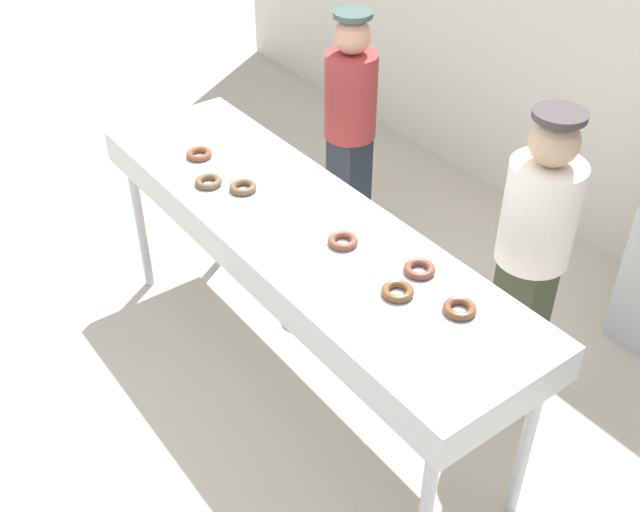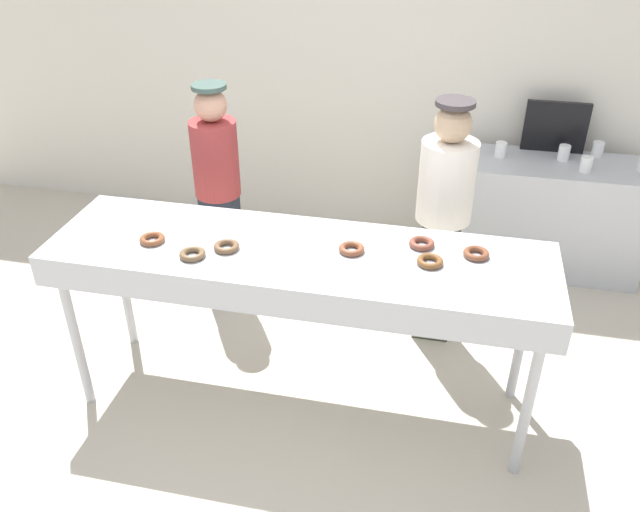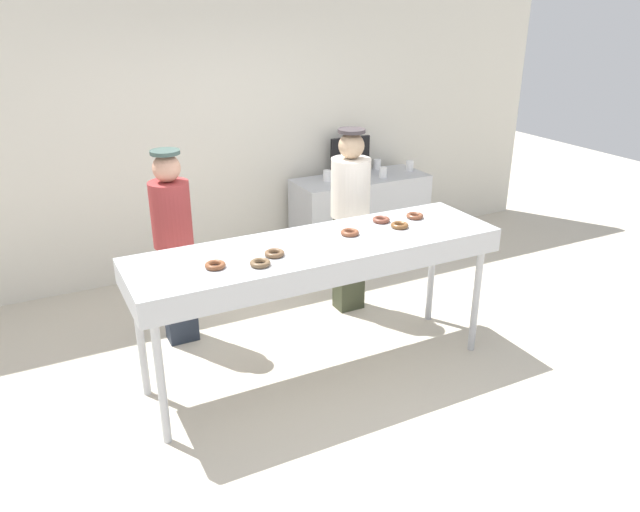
# 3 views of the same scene
# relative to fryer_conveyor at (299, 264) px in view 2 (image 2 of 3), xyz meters

# --- Properties ---
(ground_plane) EXTENTS (16.00, 16.00, 0.00)m
(ground_plane) POSITION_rel_fryer_conveyor_xyz_m (0.00, 0.00, -0.96)
(ground_plane) COLOR beige
(back_wall) EXTENTS (8.00, 0.12, 2.96)m
(back_wall) POSITION_rel_fryer_conveyor_xyz_m (0.00, 2.35, 0.52)
(back_wall) COLOR silver
(back_wall) RESTS_ON ground
(fryer_conveyor) EXTENTS (2.69, 0.74, 1.05)m
(fryer_conveyor) POSITION_rel_fryer_conveyor_xyz_m (0.00, 0.00, 0.00)
(fryer_conveyor) COLOR #B7BABF
(fryer_conveyor) RESTS_ON ground
(chocolate_donut_0) EXTENTS (0.14, 0.14, 0.03)m
(chocolate_donut_0) POSITION_rel_fryer_conveyor_xyz_m (0.69, 0.01, 0.11)
(chocolate_donut_0) COLOR brown
(chocolate_donut_0) RESTS_ON fryer_conveyor
(chocolate_donut_1) EXTENTS (0.15, 0.15, 0.03)m
(chocolate_donut_1) POSITION_rel_fryer_conveyor_xyz_m (0.28, 0.04, 0.11)
(chocolate_donut_1) COLOR brown
(chocolate_donut_1) RESTS_ON fryer_conveyor
(chocolate_donut_2) EXTENTS (0.16, 0.16, 0.03)m
(chocolate_donut_2) POSITION_rel_fryer_conveyor_xyz_m (-0.52, -0.18, 0.11)
(chocolate_donut_2) COLOR brown
(chocolate_donut_2) RESTS_ON fryer_conveyor
(chocolate_donut_3) EXTENTS (0.18, 0.18, 0.03)m
(chocolate_donut_3) POSITION_rel_fryer_conveyor_xyz_m (0.63, 0.18, 0.11)
(chocolate_donut_3) COLOR brown
(chocolate_donut_3) RESTS_ON fryer_conveyor
(chocolate_donut_4) EXTENTS (0.16, 0.16, 0.03)m
(chocolate_donut_4) POSITION_rel_fryer_conveyor_xyz_m (-0.78, -0.08, 0.11)
(chocolate_donut_4) COLOR brown
(chocolate_donut_4) RESTS_ON fryer_conveyor
(chocolate_donut_5) EXTENTS (0.16, 0.16, 0.03)m
(chocolate_donut_5) POSITION_rel_fryer_conveyor_xyz_m (0.91, 0.13, 0.11)
(chocolate_donut_5) COLOR brown
(chocolate_donut_5) RESTS_ON fryer_conveyor
(chocolate_donut_6) EXTENTS (0.19, 0.19, 0.03)m
(chocolate_donut_6) POSITION_rel_fryer_conveyor_xyz_m (-0.37, -0.07, 0.11)
(chocolate_donut_6) COLOR brown
(chocolate_donut_6) RESTS_ON fryer_conveyor
(worker_baker) EXTENTS (0.34, 0.34, 1.65)m
(worker_baker) POSITION_rel_fryer_conveyor_xyz_m (0.72, 0.81, -0.02)
(worker_baker) COLOR #343926
(worker_baker) RESTS_ON ground
(worker_assistant) EXTENTS (0.31, 0.31, 1.60)m
(worker_assistant) POSITION_rel_fryer_conveyor_xyz_m (-0.80, 0.94, -0.07)
(worker_assistant) COLOR #1F2632
(worker_assistant) RESTS_ON ground
(prep_counter) EXTENTS (1.46, 0.58, 0.88)m
(prep_counter) POSITION_rel_fryer_conveyor_xyz_m (1.48, 1.90, -0.52)
(prep_counter) COLOR #B7BABF
(prep_counter) RESTS_ON ground
(paper_cup_0) EXTENTS (0.08, 0.08, 0.11)m
(paper_cup_0) POSITION_rel_fryer_conveyor_xyz_m (1.80, 2.11, -0.03)
(paper_cup_0) COLOR white
(paper_cup_0) RESTS_ON prep_counter
(paper_cup_2) EXTENTS (0.08, 0.08, 0.11)m
(paper_cup_2) POSITION_rel_fryer_conveyor_xyz_m (1.09, 1.94, -0.03)
(paper_cup_2) COLOR white
(paper_cup_2) RESTS_ON prep_counter
(paper_cup_3) EXTENTS (0.08, 0.08, 0.11)m
(paper_cup_3) POSITION_rel_fryer_conveyor_xyz_m (1.68, 1.79, -0.03)
(paper_cup_3) COLOR white
(paper_cup_3) RESTS_ON prep_counter
(paper_cup_4) EXTENTS (0.08, 0.08, 0.11)m
(paper_cup_4) POSITION_rel_fryer_conveyor_xyz_m (1.55, 1.98, -0.03)
(paper_cup_4) COLOR white
(paper_cup_4) RESTS_ON prep_counter
(menu_display) EXTENTS (0.47, 0.04, 0.39)m
(menu_display) POSITION_rel_fryer_conveyor_xyz_m (1.48, 2.14, 0.11)
(menu_display) COLOR black
(menu_display) RESTS_ON prep_counter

